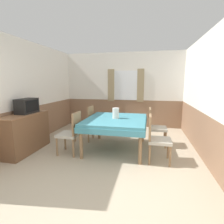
# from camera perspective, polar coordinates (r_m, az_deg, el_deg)

# --- Properties ---
(ground_plane) EXTENTS (16.00, 16.00, 0.00)m
(ground_plane) POSITION_cam_1_polar(r_m,az_deg,el_deg) (2.57, -13.70, -28.83)
(ground_plane) COLOR tan
(wall_back) EXTENTS (4.50, 0.10, 2.60)m
(wall_back) POSITION_cam_1_polar(r_m,az_deg,el_deg) (6.28, 3.55, 7.22)
(wall_back) COLOR white
(wall_back) RESTS_ON ground_plane
(wall_left) EXTENTS (0.05, 4.79, 2.60)m
(wall_left) POSITION_cam_1_polar(r_m,az_deg,el_deg) (5.00, -25.07, 5.55)
(wall_left) COLOR white
(wall_left) RESTS_ON ground_plane
(wall_right) EXTENTS (0.05, 4.79, 2.60)m
(wall_right) POSITION_cam_1_polar(r_m,az_deg,el_deg) (4.16, 28.06, 4.63)
(wall_right) COLOR white
(wall_right) RESTS_ON ground_plane
(dining_table) EXTENTS (1.40, 1.55, 0.75)m
(dining_table) POSITION_cam_1_polar(r_m,az_deg,el_deg) (4.10, 1.28, -3.51)
(dining_table) COLOR teal
(dining_table) RESTS_ON ground_plane
(chair_left_near) EXTENTS (0.44, 0.44, 0.95)m
(chair_left_near) POSITION_cam_1_polar(r_m,az_deg,el_deg) (3.98, -13.09, -6.29)
(chair_left_near) COLOR #93704C
(chair_left_near) RESTS_ON ground_plane
(chair_right_near) EXTENTS (0.44, 0.44, 0.95)m
(chair_right_near) POSITION_cam_1_polar(r_m,az_deg,el_deg) (3.62, 14.22, -7.93)
(chair_right_near) COLOR #93704C
(chair_right_near) RESTS_ON ground_plane
(chair_right_far) EXTENTS (0.44, 0.44, 0.95)m
(chair_right_far) POSITION_cam_1_polar(r_m,az_deg,el_deg) (4.53, 13.79, -4.32)
(chair_right_far) COLOR #93704C
(chair_right_far) RESTS_ON ground_plane
(chair_left_far) EXTENTS (0.44, 0.44, 0.95)m
(chair_left_far) POSITION_cam_1_polar(r_m,az_deg,el_deg) (4.82, -8.35, -3.29)
(chair_left_far) COLOR #93704C
(chair_left_far) RESTS_ON ground_plane
(sideboard) EXTENTS (0.46, 1.24, 0.88)m
(sideboard) POSITION_cam_1_polar(r_m,az_deg,el_deg) (4.47, -26.40, -6.05)
(sideboard) COLOR brown
(sideboard) RESTS_ON ground_plane
(tv) EXTENTS (0.29, 0.52, 0.34)m
(tv) POSITION_cam_1_polar(r_m,az_deg,el_deg) (4.45, -26.01, 1.80)
(tv) COLOR black
(tv) RESTS_ON sideboard
(vase) EXTENTS (0.15, 0.15, 0.25)m
(vase) POSITION_cam_1_polar(r_m,az_deg,el_deg) (4.07, 1.22, -0.37)
(vase) COLOR silver
(vase) RESTS_ON dining_table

